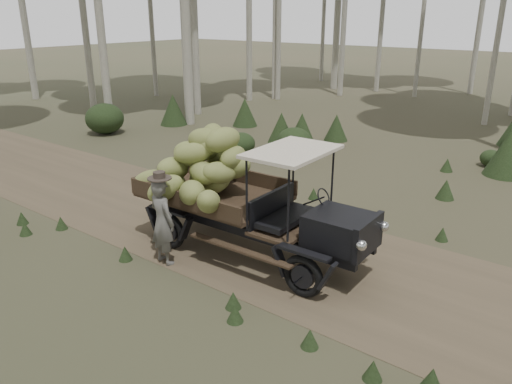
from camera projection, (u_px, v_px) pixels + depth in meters
ground at (239, 235)px, 10.86m from camera, size 120.00×120.00×0.00m
dirt_track at (239, 235)px, 10.86m from camera, size 70.00×4.00×0.01m
banana_truck at (226, 180)px, 9.83m from camera, size 5.21×2.49×2.53m
farmer at (162, 221)px, 9.40m from camera, size 0.67×0.51×1.84m
undergrowth at (207, 174)px, 13.08m from camera, size 22.57×23.83×1.39m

